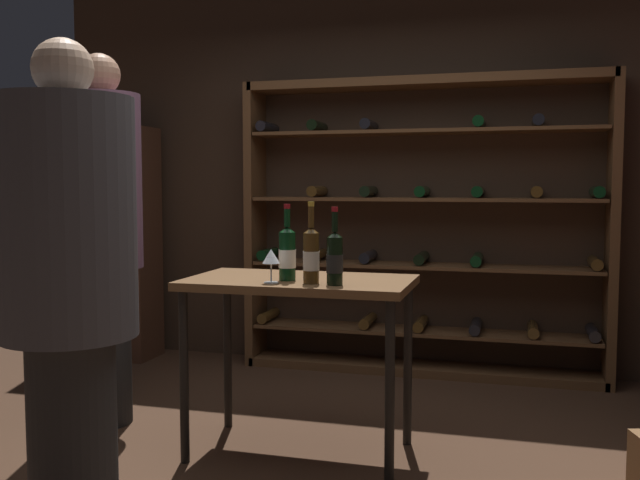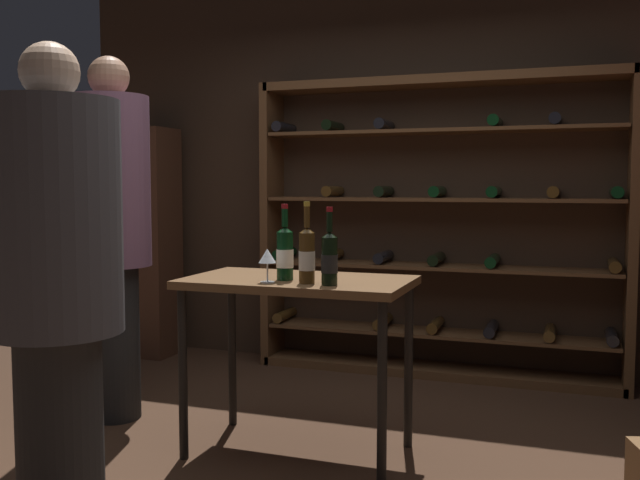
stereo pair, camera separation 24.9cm
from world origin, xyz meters
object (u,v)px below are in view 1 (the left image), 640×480
(person_bystander_dark_jacket, at_px, (103,221))
(wine_glass_stemmed_center, at_px, (271,258))
(display_cabinet, at_px, (125,243))
(wine_bottle_black_capsule, at_px, (311,255))
(tasting_table, at_px, (300,299))
(person_guest_khaki, at_px, (68,275))
(wine_bottle_red_label, at_px, (335,258))
(wine_bottle_amber_reserve, at_px, (287,253))
(wine_rack, at_px, (422,229))

(person_bystander_dark_jacket, bearing_deg, wine_glass_stemmed_center, -142.91)
(display_cabinet, height_order, wine_bottle_black_capsule, display_cabinet)
(tasting_table, distance_m, wine_glass_stemmed_center, 0.30)
(wine_glass_stemmed_center, bearing_deg, tasting_table, 68.10)
(person_bystander_dark_jacket, xyz_separation_m, wine_bottle_black_capsule, (1.28, -0.29, -0.12))
(person_guest_khaki, xyz_separation_m, wine_bottle_red_label, (0.74, 0.93, -0.01))
(tasting_table, xyz_separation_m, wine_bottle_red_label, (0.22, -0.18, 0.23))
(person_bystander_dark_jacket, distance_m, display_cabinet, 1.57)
(display_cabinet, xyz_separation_m, wine_bottle_black_capsule, (1.98, -1.68, 0.13))
(person_guest_khaki, bearing_deg, wine_bottle_amber_reserve, 89.56)
(wine_rack, distance_m, tasting_table, 1.73)
(tasting_table, relative_size, wine_bottle_amber_reserve, 2.99)
(wine_bottle_amber_reserve, distance_m, wine_glass_stemmed_center, 0.12)
(wine_bottle_amber_reserve, xyz_separation_m, wine_bottle_black_capsule, (0.14, -0.08, 0.00))
(tasting_table, xyz_separation_m, wine_bottle_amber_reserve, (-0.04, -0.08, 0.23))
(wine_rack, relative_size, tasting_table, 2.33)
(wine_bottle_red_label, distance_m, wine_bottle_black_capsule, 0.12)
(person_bystander_dark_jacket, distance_m, wine_bottle_black_capsule, 1.32)
(person_guest_khaki, xyz_separation_m, display_cabinet, (-1.35, 2.63, -0.13))
(wine_glass_stemmed_center, bearing_deg, wine_bottle_red_label, 3.26)
(display_cabinet, xyz_separation_m, wine_glass_stemmed_center, (1.79, -1.72, 0.11))
(tasting_table, bearing_deg, person_bystander_dark_jacket, 173.18)
(person_guest_khaki, bearing_deg, tasting_table, 89.57)
(wine_bottle_amber_reserve, bearing_deg, wine_bottle_black_capsule, -28.31)
(tasting_table, distance_m, wine_bottle_amber_reserve, 0.25)
(display_cabinet, distance_m, wine_bottle_black_capsule, 2.60)
(wine_rack, distance_m, wine_bottle_black_capsule, 1.84)
(tasting_table, relative_size, person_bystander_dark_jacket, 0.54)
(wine_bottle_amber_reserve, distance_m, wine_bottle_black_capsule, 0.16)
(wine_rack, bearing_deg, wine_bottle_amber_reserve, -103.27)
(display_cabinet, relative_size, wine_bottle_black_capsule, 4.64)
(person_guest_khaki, relative_size, wine_glass_stemmed_center, 11.55)
(person_guest_khaki, bearing_deg, display_cabinet, 141.98)
(wine_bottle_red_label, bearing_deg, wine_bottle_amber_reserve, 159.32)
(person_guest_khaki, relative_size, wine_bottle_black_capsule, 4.85)
(person_guest_khaki, height_order, wine_bottle_amber_reserve, person_guest_khaki)
(wine_bottle_amber_reserve, bearing_deg, wine_bottle_red_label, -20.68)
(wine_glass_stemmed_center, bearing_deg, person_bystander_dark_jacket, 163.09)
(person_bystander_dark_jacket, height_order, wine_bottle_red_label, person_bystander_dark_jacket)
(wine_rack, distance_m, person_bystander_dark_jacket, 2.18)
(tasting_table, relative_size, wine_bottle_red_label, 3.06)
(wine_bottle_red_label, relative_size, wine_bottle_black_capsule, 0.94)
(display_cabinet, xyz_separation_m, wine_bottle_amber_reserve, (1.83, -1.61, 0.12))
(wine_bottle_red_label, bearing_deg, wine_bottle_black_capsule, 169.56)
(wine_rack, distance_m, person_guest_khaki, 2.91)
(wine_rack, height_order, tasting_table, wine_rack)
(display_cabinet, bearing_deg, wine_rack, 3.58)
(tasting_table, height_order, wine_bottle_amber_reserve, wine_bottle_amber_reserve)
(wine_bottle_black_capsule, bearing_deg, person_guest_khaki, -123.35)
(wine_rack, relative_size, wine_bottle_black_capsule, 6.69)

